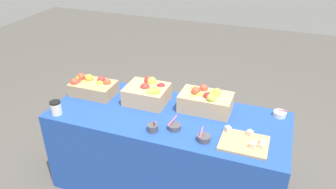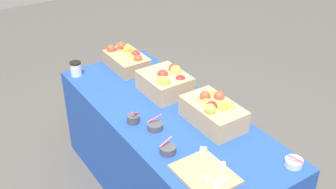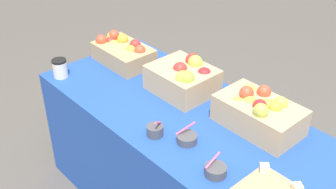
# 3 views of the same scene
# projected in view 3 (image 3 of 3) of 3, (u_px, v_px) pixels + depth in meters

# --- Properties ---
(table) EXTENTS (1.90, 0.76, 0.74)m
(table) POSITION_uv_depth(u_px,v_px,m) (193.00, 172.00, 2.36)
(table) COLOR #234CAD
(table) RESTS_ON ground_plane
(apple_crate_left) EXTENTS (0.38, 0.24, 0.17)m
(apple_crate_left) POSITION_uv_depth(u_px,v_px,m) (123.00, 52.00, 2.65)
(apple_crate_left) COLOR tan
(apple_crate_left) RESTS_ON table
(apple_crate_middle) EXTENTS (0.35, 0.29, 0.19)m
(apple_crate_middle) POSITION_uv_depth(u_px,v_px,m) (184.00, 78.00, 2.34)
(apple_crate_middle) COLOR tan
(apple_crate_middle) RESTS_ON table
(apple_crate_right) EXTENTS (0.42, 0.25, 0.20)m
(apple_crate_right) POSITION_uv_depth(u_px,v_px,m) (259.00, 112.00, 2.06)
(apple_crate_right) COLOR tan
(apple_crate_right) RESTS_ON table
(sample_bowl_near) EXTENTS (0.10, 0.10, 0.09)m
(sample_bowl_near) POSITION_uv_depth(u_px,v_px,m) (215.00, 170.00, 1.80)
(sample_bowl_near) COLOR #4C4C51
(sample_bowl_near) RESTS_ON table
(sample_bowl_mid) EXTENTS (0.08, 0.09, 0.11)m
(sample_bowl_mid) POSITION_uv_depth(u_px,v_px,m) (155.00, 130.00, 2.03)
(sample_bowl_mid) COLOR #4C4C51
(sample_bowl_mid) RESTS_ON table
(sample_bowl_far) EXTENTS (0.10, 0.10, 0.10)m
(sample_bowl_far) POSITION_uv_depth(u_px,v_px,m) (187.00, 138.00, 1.99)
(sample_bowl_far) COLOR #4C4C51
(sample_bowl_far) RESTS_ON table
(coffee_cup) EXTENTS (0.09, 0.09, 0.11)m
(coffee_cup) POSITION_uv_depth(u_px,v_px,m) (60.00, 68.00, 2.50)
(coffee_cup) COLOR silver
(coffee_cup) RESTS_ON table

